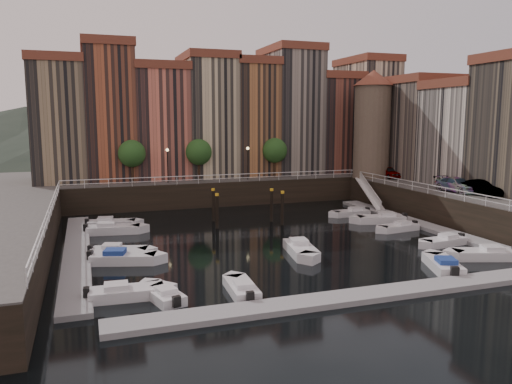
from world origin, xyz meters
name	(u,v)px	position (x,y,z in m)	size (l,w,h in m)	color
ground	(265,236)	(0.00, 0.00, 0.00)	(200.00, 200.00, 0.00)	black
quay_far	(201,185)	(0.00, 26.00, 1.50)	(80.00, 20.00, 3.00)	black
dock_left	(77,252)	(-16.20, -1.00, 0.17)	(2.00, 28.00, 0.35)	gray
dock_right	(420,224)	(16.20, -1.00, 0.17)	(2.00, 28.00, 0.35)	gray
dock_near	(362,296)	(0.00, -17.00, 0.17)	(30.00, 2.00, 0.35)	gray
mountains	(144,128)	(1.72, 110.00, 7.92)	(145.00, 100.00, 18.00)	#2D382D
far_terrace	(228,116)	(3.31, 23.50, 10.95)	(48.70, 10.30, 17.50)	#8D7859
right_terrace	(473,128)	(26.50, 3.80, 9.56)	(9.30, 24.30, 14.00)	#6C5E52
corner_tower	(372,122)	(20.00, 14.50, 10.19)	(5.20, 5.20, 13.80)	#6B5B4C
promenade_trees	(204,152)	(-1.33, 18.20, 6.58)	(21.20, 3.20, 5.20)	black
street_lamps	(209,158)	(-1.00, 17.20, 5.90)	(10.36, 0.36, 4.18)	black
railings	(248,188)	(0.00, 4.88, 3.79)	(36.08, 34.04, 0.52)	white
gangway	(369,192)	(17.10, 10.00, 1.92)	(2.78, 8.32, 3.73)	white
mooring_pilings	(246,208)	(0.05, 5.63, 1.65)	(6.98, 4.45, 3.78)	black
boat_left_0	(125,293)	(-13.39, -12.41, 0.36)	(4.68, 1.95, 1.06)	silver
boat_left_1	(122,258)	(-12.99, -4.71, 0.39)	(5.13, 3.08, 1.15)	silver
boat_left_2	(118,252)	(-13.14, -2.60, 0.35)	(4.68, 2.85, 1.05)	silver
boat_left_3	(112,229)	(-13.15, 5.64, 0.39)	(5.20, 2.51, 1.17)	silver
boat_left_4	(111,223)	(-13.14, 8.53, 0.37)	(4.90, 2.38, 1.10)	silver
boat_right_0	(485,254)	(13.40, -12.62, 0.38)	(5.00, 3.15, 1.12)	silver
boat_right_1	(444,241)	(13.29, -8.11, 0.34)	(4.43, 2.09, 1.00)	silver
boat_right_2	(399,227)	(12.98, -2.11, 0.33)	(4.30, 1.99, 0.97)	silver
boat_right_3	(382,219)	(13.48, 1.59, 0.40)	(5.26, 3.02, 1.18)	silver
boat_right_4	(352,213)	(12.44, 5.94, 0.33)	(4.34, 1.64, 0.99)	silver
boat_near_0	(163,294)	(-11.27, -13.28, 0.32)	(2.45, 4.22, 0.94)	silver
boat_near_1	(242,289)	(-6.53, -13.86, 0.33)	(1.76, 4.28, 0.97)	silver
boat_near_3	(443,265)	(8.45, -13.89, 0.37)	(3.24, 4.85, 1.10)	silver
car_a	(389,173)	(21.75, 12.84, 3.75)	(1.76, 4.38, 1.49)	gray
car_b	(484,189)	(21.93, -3.20, 3.79)	(1.67, 4.80, 1.58)	gray
car_c	(457,186)	(21.22, -0.18, 3.75)	(2.09, 5.14, 1.49)	gray
boat_extra_125	(300,249)	(0.62, -6.63, 0.40)	(2.61, 5.23, 1.17)	silver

